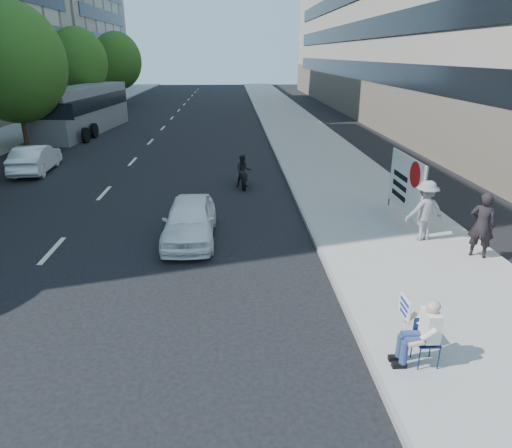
{
  "coord_description": "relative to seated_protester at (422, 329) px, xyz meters",
  "views": [
    {
      "loc": [
        -1.08,
        -10.8,
        5.52
      ],
      "look_at": [
        -0.47,
        0.57,
        1.26
      ],
      "focal_mm": 32.0,
      "sensor_mm": 36.0,
      "label": 1
    }
  ],
  "objects": [
    {
      "name": "tree_far_d",
      "position": [
        -15.99,
        33.94,
        4.01
      ],
      "size": [
        4.8,
        4.8,
        7.65
      ],
      "color": "#382616",
      "rests_on": "ground"
    },
    {
      "name": "near_sidewalk",
      "position": [
        1.71,
        23.94,
        -0.8
      ],
      "size": [
        5.0,
        120.0,
        0.15
      ],
      "primitive_type": "cube",
      "color": "gray",
      "rests_on": "ground"
    },
    {
      "name": "jogger",
      "position": [
        2.44,
        5.89,
        0.2
      ],
      "size": [
        1.28,
        0.84,
        1.85
      ],
      "primitive_type": "imported",
      "rotation": [
        0.0,
        0.0,
        3.28
      ],
      "color": "gray",
      "rests_on": "near_sidewalk"
    },
    {
      "name": "white_sedan_mid",
      "position": [
        -13.06,
        15.86,
        -0.2
      ],
      "size": [
        1.74,
        4.19,
        1.35
      ],
      "primitive_type": "imported",
      "rotation": [
        0.0,
        0.0,
        3.22
      ],
      "color": "silver",
      "rests_on": "ground"
    },
    {
      "name": "white_sedan_near",
      "position": [
        -4.72,
        6.59,
        -0.21
      ],
      "size": [
        1.57,
        3.89,
        1.32
      ],
      "primitive_type": "imported",
      "rotation": [
        0.0,
        0.0,
        -0.0
      ],
      "color": "white",
      "rests_on": "ground"
    },
    {
      "name": "pedestrian_woman",
      "position": [
        3.51,
        4.57,
        0.21
      ],
      "size": [
        0.81,
        0.73,
        1.87
      ],
      "primitive_type": "imported",
      "rotation": [
        0.0,
        0.0,
        2.6
      ],
      "color": "black",
      "rests_on": "near_sidewalk"
    },
    {
      "name": "tree_far_c",
      "position": [
        -15.99,
        21.94,
        4.15
      ],
      "size": [
        6.0,
        6.0,
        8.47
      ],
      "color": "#382616",
      "rests_on": "ground"
    },
    {
      "name": "tree_far_e",
      "position": [
        -15.99,
        47.94,
        3.91
      ],
      "size": [
        5.4,
        5.4,
        7.89
      ],
      "color": "#382616",
      "rests_on": "ground"
    },
    {
      "name": "protest_banner",
      "position": [
        2.49,
        7.72,
        0.53
      ],
      "size": [
        0.08,
        3.06,
        2.2
      ],
      "color": "#4C4C4C",
      "rests_on": "near_sidewalk"
    },
    {
      "name": "motorcycle",
      "position": [
        -2.87,
        12.66,
        -0.24
      ],
      "size": [
        0.73,
        2.05,
        1.42
      ],
      "rotation": [
        0.0,
        0.0,
        0.06
      ],
      "color": "black",
      "rests_on": "ground"
    },
    {
      "name": "seated_protester",
      "position": [
        0.0,
        0.0,
        0.0
      ],
      "size": [
        0.83,
        1.11,
        1.31
      ],
      "color": "#11224E",
      "rests_on": "near_sidewalk"
    },
    {
      "name": "bus",
      "position": [
        -14.18,
        28.27,
        0.76
      ],
      "size": [
        3.75,
        12.26,
        3.3
      ],
      "rotation": [
        0.0,
        0.0,
        -0.1
      ],
      "color": "slate",
      "rests_on": "ground"
    },
    {
      "name": "ground",
      "position": [
        -2.29,
        3.94,
        -0.87
      ],
      "size": [
        160.0,
        160.0,
        0.0
      ],
      "primitive_type": "plane",
      "color": "black",
      "rests_on": "ground"
    }
  ]
}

